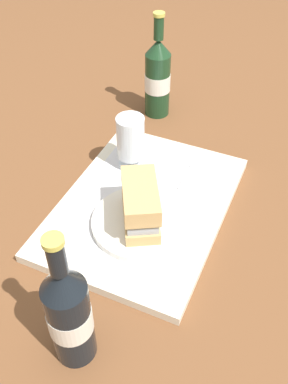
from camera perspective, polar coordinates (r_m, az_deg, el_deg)
ground_plane at (r=0.91m, az=0.00°, el=-2.29°), size 3.00×3.00×0.00m
tray at (r=0.90m, az=0.00°, el=-1.84°), size 0.44×0.32×0.02m
placemat at (r=0.89m, az=0.00°, el=-1.37°), size 0.38×0.27×0.00m
plate at (r=0.84m, az=-0.44°, el=-3.97°), size 0.19×0.19×0.01m
sandwich at (r=0.81m, az=-0.48°, el=-1.40°), size 0.14×0.12×0.08m
beer_glass at (r=0.94m, az=-1.76°, el=6.83°), size 0.06×0.06×0.12m
napkin_folded at (r=0.95m, az=7.43°, el=1.58°), size 0.09×0.07×0.01m
beer_bottle at (r=1.14m, az=1.79°, el=14.75°), size 0.07×0.07×0.27m
second_bottle at (r=0.65m, az=-9.77°, el=-15.36°), size 0.07×0.07×0.27m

